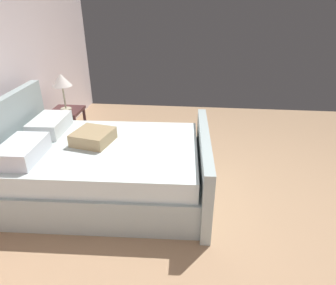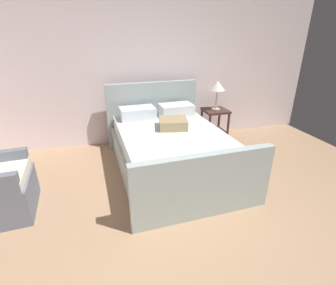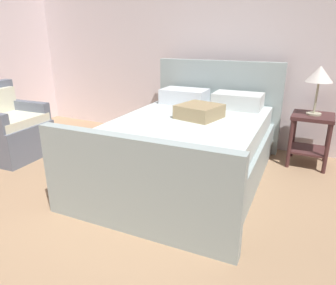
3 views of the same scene
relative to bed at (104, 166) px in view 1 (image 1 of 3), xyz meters
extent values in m
cube|color=#A4815F|center=(-0.03, -1.63, -0.36)|extent=(6.33, 5.75, 0.02)
cube|color=#9CACAC|center=(0.00, -0.05, -0.15)|extent=(1.58, 2.16, 0.40)
cube|color=#9CACAC|center=(-0.04, 1.05, 0.22)|extent=(1.63, 0.16, 1.14)
cube|color=#9CACAC|center=(0.04, -1.15, 0.04)|extent=(1.63, 0.16, 0.78)
cube|color=silver|center=(0.00, -0.05, 0.16)|extent=(1.50, 2.09, 0.22)
cube|color=silver|center=(-0.37, 0.70, 0.36)|extent=(0.57, 0.38, 0.18)
cube|color=silver|center=(0.31, 0.73, 0.36)|extent=(0.57, 0.38, 0.18)
cube|color=tan|center=(0.07, 0.11, 0.34)|extent=(0.47, 0.47, 0.14)
cube|color=#452525|center=(1.13, 0.89, 0.23)|extent=(0.44, 0.44, 0.04)
cube|color=#452525|center=(1.13, 0.89, -0.17)|extent=(0.40, 0.40, 0.02)
cylinder|color=#452525|center=(0.94, 0.70, -0.07)|extent=(0.04, 0.04, 0.56)
cylinder|color=#452525|center=(1.32, 0.70, -0.07)|extent=(0.04, 0.04, 0.56)
cylinder|color=#452525|center=(0.94, 1.08, -0.07)|extent=(0.04, 0.04, 0.56)
cylinder|color=#452525|center=(1.32, 1.08, -0.07)|extent=(0.04, 0.04, 0.56)
cylinder|color=#B7B293|center=(1.13, 0.89, 0.26)|extent=(0.16, 0.16, 0.02)
cylinder|color=#B7B293|center=(1.13, 0.89, 0.44)|extent=(0.02, 0.02, 0.34)
cone|color=silver|center=(1.13, 0.89, 0.70)|extent=(0.28, 0.28, 0.17)
camera|label=1|loc=(-2.84, -1.03, 1.77)|focal=31.39mm
camera|label=2|loc=(-0.94, -3.25, 1.56)|focal=26.80mm
camera|label=3|loc=(1.20, -2.87, 1.11)|focal=33.25mm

